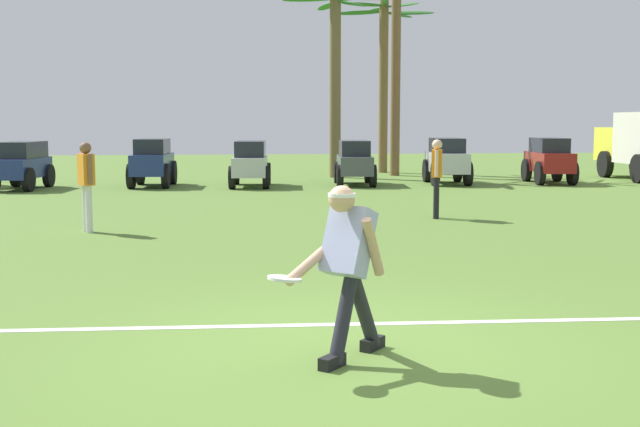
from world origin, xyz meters
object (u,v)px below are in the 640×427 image
(parked_car_slot_e, at_px, (447,160))
(palm_tree_right_of_centre, at_px, (383,68))
(parked_car_slot_a, at_px, (22,164))
(palm_tree_far_right, at_px, (396,54))
(parked_car_slot_b, at_px, (152,161))
(teammate_midfield, at_px, (86,178))
(frisbee_in_flight, at_px, (284,279))
(teammate_near_sideline, at_px, (437,171))
(parked_car_slot_d, at_px, (354,161))
(parked_car_slot_f, at_px, (549,159))
(palm_tree_left_of_centre, at_px, (335,67))
(frisbee_thrower, at_px, (348,263))
(parked_car_slot_c, at_px, (250,162))

(parked_car_slot_e, height_order, palm_tree_right_of_centre, palm_tree_right_of_centre)
(parked_car_slot_a, relative_size, palm_tree_far_right, 0.34)
(parked_car_slot_b, xyz_separation_m, palm_tree_far_right, (8.08, 3.84, 3.49))
(teammate_midfield, bearing_deg, frisbee_in_flight, -71.20)
(teammate_near_sideline, xyz_separation_m, parked_car_slot_d, (-0.28, 8.47, -0.22))
(parked_car_slot_a, relative_size, parked_car_slot_f, 1.02)
(parked_car_slot_a, xyz_separation_m, parked_car_slot_b, (3.58, 0.53, 0.02))
(parked_car_slot_e, height_order, palm_tree_left_of_centre, palm_tree_left_of_centre)
(frisbee_in_flight, bearing_deg, parked_car_slot_a, 109.27)
(teammate_near_sideline, distance_m, parked_car_slot_f, 10.24)
(frisbee_thrower, relative_size, parked_car_slot_a, 0.57)
(frisbee_thrower, height_order, parked_car_slot_a, frisbee_thrower)
(parked_car_slot_f, bearing_deg, palm_tree_far_right, 134.93)
(frisbee_in_flight, bearing_deg, palm_tree_left_of_centre, 81.18)
(parked_car_slot_b, bearing_deg, frisbee_in_flight, -81.94)
(teammate_near_sideline, relative_size, palm_tree_right_of_centre, 0.24)
(teammate_near_sideline, bearing_deg, palm_tree_far_right, 81.73)
(teammate_midfield, bearing_deg, parked_car_slot_e, 46.90)
(teammate_near_sideline, height_order, teammate_midfield, same)
(frisbee_in_flight, xyz_separation_m, palm_tree_far_right, (5.52, 21.95, 3.49))
(parked_car_slot_c, bearing_deg, teammate_midfield, -108.22)
(frisbee_in_flight, height_order, teammate_midfield, teammate_midfield)
(parked_car_slot_f, height_order, palm_tree_left_of_centre, palm_tree_left_of_centre)
(palm_tree_far_right, bearing_deg, palm_tree_left_of_centre, -163.20)
(parked_car_slot_f, xyz_separation_m, palm_tree_left_of_centre, (-6.23, 3.36, 2.98))
(palm_tree_right_of_centre, bearing_deg, parked_car_slot_f, -54.33)
(frisbee_in_flight, relative_size, parked_car_slot_d, 0.14)
(parked_car_slot_f, bearing_deg, frisbee_in_flight, -118.01)
(parked_car_slot_e, bearing_deg, parked_car_slot_d, -178.76)
(parked_car_slot_e, bearing_deg, parked_car_slot_a, -177.92)
(frisbee_thrower, relative_size, teammate_near_sideline, 0.91)
(parked_car_slot_d, xyz_separation_m, parked_car_slot_f, (6.10, -0.05, 0.02))
(frisbee_in_flight, height_order, parked_car_slot_c, parked_car_slot_c)
(teammate_midfield, bearing_deg, palm_tree_far_right, 58.62)
(teammate_near_sideline, height_order, parked_car_slot_c, teammate_near_sideline)
(teammate_midfield, bearing_deg, parked_car_slot_a, 109.68)
(palm_tree_left_of_centre, xyz_separation_m, palm_tree_far_right, (2.22, 0.67, 0.51))
(parked_car_slot_e, bearing_deg, palm_tree_left_of_centre, 132.90)
(palm_tree_left_of_centre, bearing_deg, parked_car_slot_a, -158.65)
(parked_car_slot_e, bearing_deg, frisbee_thrower, -108.07)
(frisbee_thrower, bearing_deg, parked_car_slot_a, 111.13)
(parked_car_slot_b, bearing_deg, palm_tree_right_of_centre, 34.72)
(frisbee_in_flight, relative_size, palm_tree_far_right, 0.05)
(parked_car_slot_c, relative_size, parked_car_slot_f, 1.01)
(teammate_near_sideline, xyz_separation_m, parked_car_slot_b, (-6.28, 8.60, -0.20))
(frisbee_thrower, relative_size, parked_car_slot_b, 0.59)
(teammate_near_sideline, relative_size, parked_car_slot_e, 0.64)
(parked_car_slot_a, bearing_deg, teammate_midfield, -70.32)
(frisbee_in_flight, bearing_deg, parked_car_slot_d, 79.18)
(parked_car_slot_d, xyz_separation_m, palm_tree_right_of_centre, (1.99, 5.67, 3.15))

